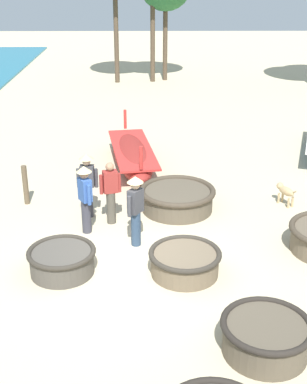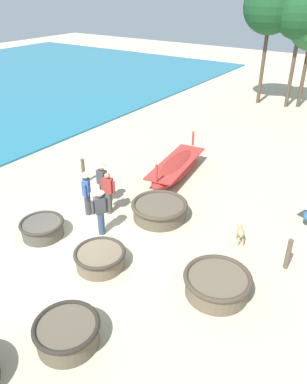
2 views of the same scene
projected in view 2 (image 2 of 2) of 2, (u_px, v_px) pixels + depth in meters
ground_plane at (81, 247)px, 11.58m from camera, size 80.00×80.00×0.00m
coracle_far_right at (42, 228)px, 11.98m from camera, size 1.41×1.41×0.54m
coracle_front_right at (217, 283)px, 9.73m from camera, size 1.79×1.79×0.60m
coracle_center at (159, 210)px, 12.88m from camera, size 1.96×1.96×0.60m
coracle_upturned at (67, 333)px, 8.37m from camera, size 1.51×1.51×0.60m
coracle_far_left at (100, 258)px, 10.69m from camera, size 1.49×1.49×0.53m
long_boat_red_hull at (176, 167)px, 15.69m from camera, size 1.73×4.32×1.31m
fisherman_with_hat at (100, 208)px, 11.74m from camera, size 0.38×0.45×1.67m
fisherman_by_coracle at (86, 190)px, 12.77m from camera, size 0.36×0.47×1.67m
fisherman_standing_right at (102, 180)px, 13.40m from camera, size 0.53×0.36×1.67m
fisherman_standing_left at (108, 192)px, 12.91m from camera, size 0.51×0.31×1.57m
dog at (240, 232)px, 11.66m from camera, size 0.44×0.61×0.55m
mooring_post_mid_beach at (288, 254)px, 10.52m from camera, size 0.14×0.14×0.98m
mooring_post_shoreline at (83, 171)px, 15.02m from camera, size 0.14×0.14×1.06m
tree_right_mid at (271, 6)px, 22.50m from camera, size 3.33×3.33×7.58m
tree_leftmost at (302, 12)px, 21.85m from camera, size 3.17×3.17×7.23m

